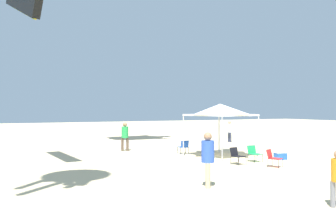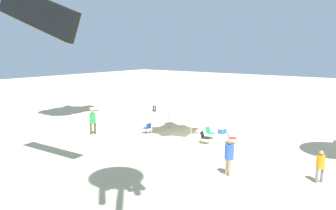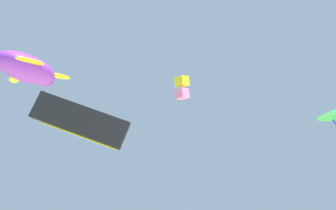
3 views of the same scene
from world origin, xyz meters
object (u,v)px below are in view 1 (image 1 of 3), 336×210
at_px(cooler_box, 280,156).
at_px(person_kite_handler, 230,130).
at_px(folding_chair_right_of_tent, 254,152).
at_px(folding_chair_left_of_tent, 273,157).
at_px(folding_chair_facing_ocean, 184,146).
at_px(canopy_tent, 220,110).
at_px(person_by_tent, 125,134).
at_px(person_beachcomber, 208,155).
at_px(folding_chair_near_cooler, 237,155).

bearing_deg(cooler_box, person_kite_handler, -21.30).
xyz_separation_m(folding_chair_right_of_tent, folding_chair_left_of_tent, (-1.81, 0.36, 0.00)).
bearing_deg(folding_chair_facing_ocean, person_kite_handler, -136.45).
height_order(canopy_tent, folding_chair_right_of_tent, canopy_tent).
distance_m(canopy_tent, person_kite_handler, 9.53).
relative_size(folding_chair_right_of_tent, person_kite_handler, 0.47).
height_order(cooler_box, person_by_tent, person_by_tent).
xyz_separation_m(folding_chair_facing_ocean, person_by_tent, (3.08, 2.64, 0.61)).
distance_m(person_by_tent, person_beachcomber, 11.89).
distance_m(canopy_tent, folding_chair_left_of_tent, 4.77).
relative_size(folding_chair_left_of_tent, cooler_box, 1.19).
bearing_deg(folding_chair_right_of_tent, folding_chair_left_of_tent, -99.23).
height_order(folding_chair_near_cooler, person_kite_handler, person_kite_handler).
distance_m(canopy_tent, person_beachcomber, 8.59).
bearing_deg(folding_chair_right_of_tent, person_kite_handler, 62.13).
distance_m(folding_chair_right_of_tent, folding_chair_left_of_tent, 1.85).
bearing_deg(folding_chair_left_of_tent, canopy_tent, 64.66).
bearing_deg(person_kite_handler, person_by_tent, 112.66).
bearing_deg(folding_chair_near_cooler, person_beachcomber, -146.23).
relative_size(folding_chair_facing_ocean, folding_chair_left_of_tent, 1.00).
distance_m(folding_chair_near_cooler, folding_chair_left_of_tent, 1.77).
height_order(canopy_tent, folding_chair_facing_ocean, canopy_tent).
height_order(canopy_tent, folding_chair_near_cooler, canopy_tent).
xyz_separation_m(folding_chair_near_cooler, person_kite_handler, (10.05, -6.95, 0.55)).
bearing_deg(folding_chair_left_of_tent, person_beachcomber, 179.45).
bearing_deg(folding_chair_right_of_tent, folding_chair_near_cooler, -163.08).
xyz_separation_m(cooler_box, person_by_tent, (7.63, 6.06, 0.89)).
height_order(folding_chair_left_of_tent, person_by_tent, person_by_tent).
bearing_deg(person_beachcomber, folding_chair_left_of_tent, -32.64).
xyz_separation_m(folding_chair_right_of_tent, person_kite_handler, (9.68, -5.58, 0.55)).
height_order(folding_chair_facing_ocean, person_by_tent, person_by_tent).
relative_size(folding_chair_near_cooler, folding_chair_right_of_tent, 1.00).
height_order(folding_chair_near_cooler, person_by_tent, person_by_tent).
xyz_separation_m(folding_chair_near_cooler, folding_chair_right_of_tent, (0.36, -1.37, 0.00)).
bearing_deg(folding_chair_near_cooler, folding_chair_facing_ocean, 84.17).
height_order(folding_chair_right_of_tent, cooler_box, folding_chair_right_of_tent).
bearing_deg(person_kite_handler, folding_chair_right_of_tent, 160.65).
bearing_deg(cooler_box, folding_chair_near_cooler, 95.56).
bearing_deg(folding_chair_right_of_tent, person_beachcomber, -140.58).
xyz_separation_m(person_kite_handler, person_by_tent, (-2.11, 9.86, 0.06)).
relative_size(folding_chair_facing_ocean, person_kite_handler, 0.47).
xyz_separation_m(canopy_tent, folding_chair_near_cooler, (-2.79, 0.99, -2.19)).
xyz_separation_m(folding_chair_right_of_tent, cooler_box, (-0.06, -1.78, -0.27)).
height_order(folding_chair_facing_ocean, folding_chair_left_of_tent, same).
bearing_deg(folding_chair_facing_ocean, person_beachcomber, 73.62).
distance_m(folding_chair_facing_ocean, person_beachcomber, 9.61).
height_order(person_by_tent, person_beachcomber, person_beachcomber).
bearing_deg(person_kite_handler, folding_chair_left_of_tent, 163.27).
bearing_deg(person_by_tent, folding_chair_right_of_tent, -36.65).
bearing_deg(folding_chair_left_of_tent, folding_chair_right_of_tent, 53.08).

